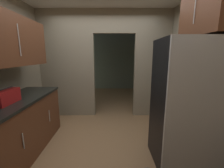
% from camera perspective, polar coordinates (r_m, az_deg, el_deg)
% --- Properties ---
extents(ground, '(20.00, 20.00, 0.00)m').
position_cam_1_polar(ground, '(2.72, -3.90, -23.89)').
color(ground, '#93704C').
extents(kitchen_partition, '(3.24, 0.12, 2.64)m').
position_cam_1_polar(kitchen_partition, '(3.67, -3.80, 8.83)').
color(kitchen_partition, gray).
rests_on(kitchen_partition, ground).
extents(adjoining_room_shell, '(3.24, 3.22, 2.64)m').
position_cam_1_polar(adjoining_room_shell, '(5.78, -1.53, 8.81)').
color(adjoining_room_shell, gray).
rests_on(adjoining_room_shell, ground).
extents(refrigerator, '(0.84, 0.71, 1.78)m').
position_cam_1_polar(refrigerator, '(2.29, 27.67, -7.09)').
color(refrigerator, black).
rests_on(refrigerator, ground).
extents(lower_cabinet_run, '(0.66, 1.80, 0.91)m').
position_cam_1_polar(lower_cabinet_run, '(2.77, -32.92, -14.19)').
color(lower_cabinet_run, brown).
rests_on(lower_cabinet_run, ground).
extents(upper_cabinet_counterside, '(0.36, 1.62, 0.72)m').
position_cam_1_polar(upper_cabinet_counterside, '(2.55, -36.13, 13.80)').
color(upper_cabinet_counterside, brown).
extents(upper_cabinet_fridgeside, '(0.36, 0.92, 0.81)m').
position_cam_1_polar(upper_cabinet_fridgeside, '(2.48, 34.38, 24.69)').
color(upper_cabinet_fridgeside, brown).
extents(boombox, '(0.16, 0.39, 0.22)m').
position_cam_1_polar(boombox, '(2.44, -36.10, -4.10)').
color(boombox, maroon).
rests_on(boombox, lower_cabinet_run).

